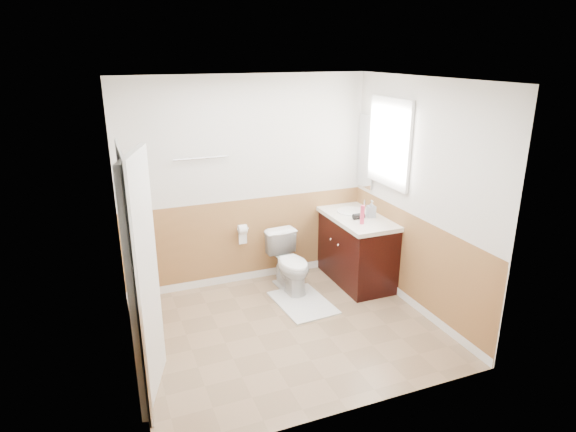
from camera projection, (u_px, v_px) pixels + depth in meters
name	position (u px, v px, depth m)	size (l,w,h in m)	color
floor	(288.00, 329.00, 5.07)	(3.00, 3.00, 0.00)	#8C7051
ceiling	(288.00, 79.00, 4.27)	(3.00, 3.00, 0.00)	white
wall_back	(248.00, 183.00, 5.82)	(3.00, 3.00, 0.00)	silver
wall_front	(355.00, 269.00, 3.53)	(3.00, 3.00, 0.00)	silver
wall_left	(124.00, 236.00, 4.15)	(3.00, 3.00, 0.00)	silver
wall_right	(419.00, 198.00, 5.20)	(3.00, 3.00, 0.00)	silver
wainscot_back	(249.00, 242.00, 6.05)	(3.00, 3.00, 0.00)	#A97643
wainscot_front	(350.00, 357.00, 3.78)	(3.00, 3.00, 0.00)	#A97643
wainscot_left	(134.00, 314.00, 4.39)	(2.60, 2.60, 0.00)	#A97643
wainscot_right	(412.00, 263.00, 5.43)	(2.60, 2.60, 0.00)	#A97643
toilet	(290.00, 263.00, 5.82)	(0.39, 0.68, 0.69)	white
bath_mat	(303.00, 303.00, 5.59)	(0.55, 0.80, 0.02)	silver
vanity_cabinet	(356.00, 250.00, 6.05)	(0.55, 1.10, 0.80)	black
vanity_knob_left	(338.00, 245.00, 5.81)	(0.03, 0.03, 0.03)	silver
vanity_knob_right	(331.00, 239.00, 5.99)	(0.03, 0.03, 0.03)	silver
countertop	(357.00, 218.00, 5.91)	(0.60, 1.15, 0.05)	silver
sink_basin	(352.00, 211.00, 6.04)	(0.36, 0.36, 0.02)	white
faucet	(365.00, 205.00, 6.08)	(0.02, 0.02, 0.14)	#B9B8BF
lotion_bottle	(362.00, 215.00, 5.59)	(0.05, 0.05, 0.22)	#DB385A
soap_dispenser	(371.00, 209.00, 5.82)	(0.09, 0.10, 0.21)	#919AA4
hair_dryer_body	(359.00, 216.00, 5.78)	(0.07, 0.07, 0.14)	black
hair_dryer_handle	(356.00, 219.00, 5.79)	(0.03, 0.03, 0.07)	black
mirror_panel	(366.00, 152.00, 6.06)	(0.02, 0.35, 0.90)	silver
window_frame	(389.00, 143.00, 5.54)	(0.04, 0.80, 1.00)	white
window_glass	(390.00, 143.00, 5.55)	(0.01, 0.70, 0.90)	white
door	(144.00, 281.00, 3.86)	(0.05, 0.80, 2.04)	white
door_frame	(134.00, 281.00, 3.83)	(0.02, 0.92, 2.10)	white
door_knob	(148.00, 271.00, 4.19)	(0.06, 0.06, 0.06)	silver
towel_bar	(201.00, 158.00, 5.47)	(0.02, 0.02, 0.62)	silver
tp_holder_bar	(243.00, 229.00, 5.89)	(0.02, 0.02, 0.14)	silver
tp_roll	(243.00, 229.00, 5.89)	(0.11, 0.11, 0.10)	white
tp_sheet	(243.00, 238.00, 5.93)	(0.10, 0.01, 0.16)	white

